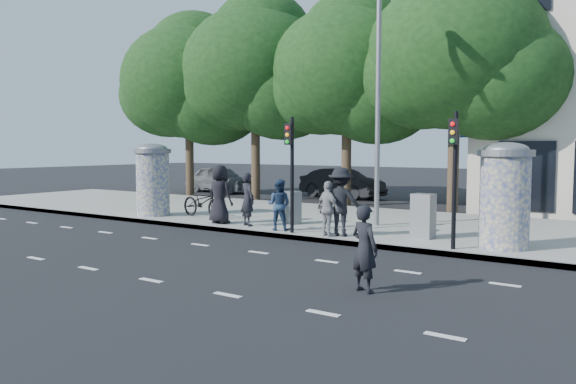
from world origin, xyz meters
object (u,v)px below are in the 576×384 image
Objects in this scene: traffic_pole_far at (454,165)px; cabinet_left at (293,207)px; ped_a at (220,194)px; ped_c at (279,205)px; ad_column_left at (153,178)px; bicycle at (203,202)px; man_road at (365,249)px; ped_b at (248,199)px; ped_e at (328,209)px; cabinet_right at (423,216)px; car_mid at (342,183)px; street_lamp at (377,80)px; ped_d at (341,202)px; traffic_pole_near at (291,162)px; ad_column_right at (505,193)px; car_left at (220,179)px.

traffic_pole_far reaches higher than cabinet_left.
ped_a is 1.25× the size of ped_c.
ad_column_left is 2.19m from bicycle.
traffic_pole_far reaches higher than man_road.
ped_a is 1.13× the size of ped_b.
ped_b is 3.23m from ped_e.
car_mid is at bearing 133.40° from cabinet_right.
man_road is at bearing -66.50° from street_lamp.
traffic_pole_far is at bearing 163.32° from ped_c.
cabinet_left is (-2.54, 1.38, -0.44)m from ped_d.
ped_b is (-1.98, 0.46, -1.22)m from traffic_pole_near.
ad_column_right is at bearing 42.21° from traffic_pole_far.
traffic_pole_near reaches higher than ped_c.
ped_b is 1.06× the size of man_road.
ad_column_left reaches higher than ped_e.
ped_a is 1.80× the size of cabinet_left.
cabinet_right is at bearing 3.12° from ad_column_left.
ad_column_left is 11.80m from car_mid.
ped_e is at bearing -169.48° from ad_column_right.
cabinet_left is at bearing -179.47° from cabinet_right.
ad_column_right is 5.50m from man_road.
cabinet_left is (-5.60, 6.09, -0.12)m from man_road.
ad_column_right is at bearing -23.73° from street_lamp.
ped_e reaches higher than cabinet_left.
traffic_pole_near is 4.07m from street_lamp.
man_road is (3.15, -7.24, -3.98)m from street_lamp.
ped_e is at bearing -93.63° from street_lamp.
bicycle is 1.70× the size of cabinet_right.
ad_column_left reaches higher than car_mid.
traffic_pole_near reaches higher than car_mid.
traffic_pole_near is 17.22m from car_left.
ped_d is 1.58× the size of cabinet_right.
car_left is at bearing 119.27° from ad_column_left.
ped_d is 0.93× the size of bicycle.
ped_e is at bearing 160.11° from ped_c.
traffic_pole_far is (-1.00, -0.91, 0.69)m from ad_column_right.
traffic_pole_far is at bearing -39.88° from street_lamp.
ad_column_right reaches higher than cabinet_right.
ped_c is 4.19m from bicycle.
traffic_pole_near is 1.45m from ped_c.
cabinet_left is at bearing 10.04° from ad_column_left.
ped_e is (-4.58, -0.85, -0.60)m from ad_column_right.
man_road reaches higher than bicycle.
street_lamp is at bearing 14.94° from ad_column_left.
ped_d is 0.42m from ped_e.
bicycle is at bearing 7.27° from ped_b.
ped_d is at bearing -87.89° from street_lamp.
man_road is at bearing 151.50° from ped_e.
ped_c is at bearing -95.51° from bicycle.
ped_d is 1.81× the size of cabinet_left.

